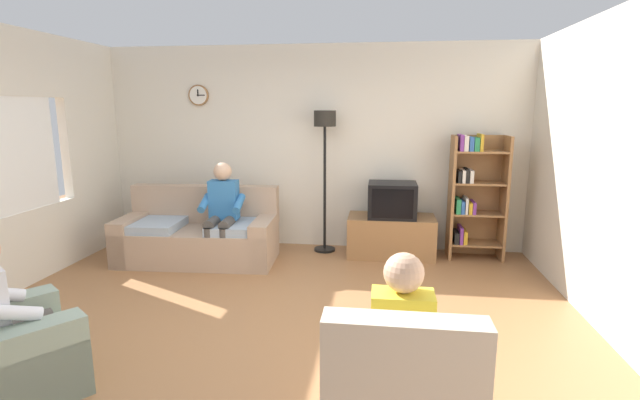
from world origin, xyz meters
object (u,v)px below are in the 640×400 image
floor_lamp (325,142)px  person_on_couch (222,208)px  person_in_right_armchair (401,335)px  couch (199,236)px  tv (392,200)px  bookshelf (473,193)px  tv_stand (391,236)px  armchair_near_bookshelf (399,393)px  person_in_left_armchair (5,308)px

floor_lamp → person_on_couch: size_ratio=1.49×
person_in_right_armchair → couch: bearing=129.7°
tv → bookshelf: bearing=5.5°
tv_stand → floor_lamp: floor_lamp is taller
person_on_couch → person_in_right_armchair: size_ratio=1.11×
floor_lamp → person_in_right_armchair: size_ratio=1.65×
tv_stand → armchair_near_bookshelf: size_ratio=1.22×
person_on_couch → person_in_right_armchair: (2.02, -2.74, -0.09)m
floor_lamp → person_on_couch: floor_lamp is taller
person_in_right_armchair → bookshelf: bearing=73.5°
floor_lamp → person_in_left_armchair: bearing=-116.1°
person_on_couch → bookshelf: bearing=12.6°
tv_stand → tv: bearing=-90.0°
bookshelf → floor_lamp: bearing=179.2°
tv_stand → bookshelf: (1.00, 0.07, 0.57)m
person_in_left_armchair → person_in_right_armchair: 2.54m
tv_stand → floor_lamp: size_ratio=0.59×
tv_stand → person_in_left_armchair: size_ratio=0.98×
tv_stand → person_on_couch: bearing=-163.5°
couch → tv: bearing=11.1°
couch → person_on_couch: 0.53m
armchair_near_bookshelf → tv: bearing=89.8°
floor_lamp → person_on_couch: 1.55m
couch → floor_lamp: 1.98m
bookshelf → person_in_left_armchair: (-3.55, -3.39, -0.22)m
bookshelf → person_in_right_armchair: (-1.02, -3.42, -0.22)m
tv → person_on_couch: 2.12m
person_in_left_armchair → couch: bearing=86.6°
bookshelf → person_on_couch: (-3.04, -0.68, -0.13)m
person_in_left_armchair → person_in_right_armchair: same height
person_in_left_armchair → bookshelf: bearing=43.7°
tv → couch: bearing=-168.9°
person_on_couch → floor_lamp: bearing=31.2°
tv_stand → person_in_right_armchair: 3.37m
couch → armchair_near_bookshelf: same height
tv_stand → bookshelf: 1.16m
armchair_near_bookshelf → person_in_left_armchair: size_ratio=0.80×
person_on_couch → person_in_left_armchair: size_ratio=1.11×
floor_lamp → tv: bearing=-8.0°
floor_lamp → person_in_right_armchair: bearing=-76.0°
couch → armchair_near_bookshelf: (2.37, -2.94, -0.02)m
floor_lamp → person_in_left_armchair: floor_lamp is taller
couch → person_in_right_armchair: size_ratio=1.73×
tv → bookshelf: (1.00, 0.10, 0.09)m
armchair_near_bookshelf → person_on_couch: (-2.02, 2.83, 0.41)m
bookshelf → person_in_left_armchair: bookshelf is taller
tv → person_in_right_armchair: (-0.01, -3.32, -0.13)m
couch → tv_stand: (2.38, 0.49, -0.05)m
tv → armchair_near_bookshelf: 3.44m
person_in_left_armchair → floor_lamp: bearing=63.9°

